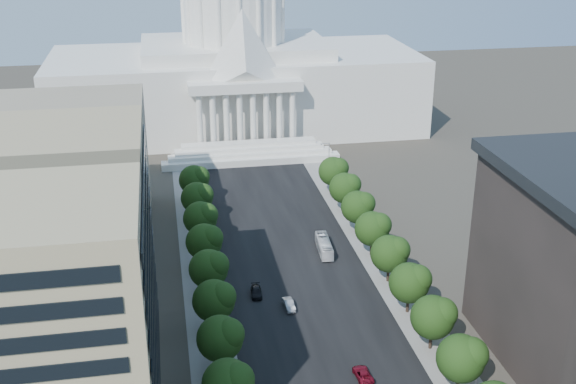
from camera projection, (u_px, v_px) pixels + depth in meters
road_asphalt at (285, 249)px, 159.50m from camera, size 30.00×260.00×0.01m
sidewalk_left at (199, 256)px, 156.38m from camera, size 8.00×260.00×0.02m
sidewalk_right at (368, 242)px, 162.62m from camera, size 8.00×260.00×0.02m
capitol at (235, 68)px, 238.56m from camera, size 120.00×56.00×73.00m
office_block_left at (5, 299)px, 100.32m from camera, size 40.00×52.00×40.00m
office_block_left_far at (57, 184)px, 155.11m from camera, size 38.00×52.00×30.00m
tree_l_c at (230, 383)px, 104.74m from camera, size 7.79×7.60×9.97m
tree_l_d at (222, 337)px, 115.69m from camera, size 7.79×7.60×9.97m
tree_l_e at (216, 300)px, 126.63m from camera, size 7.79×7.60×9.97m
tree_l_f at (210, 268)px, 137.58m from camera, size 7.79×7.60×9.97m
tree_l_g at (206, 241)px, 148.53m from camera, size 7.79×7.60×9.97m
tree_l_h at (202, 217)px, 159.48m from camera, size 7.79×7.60×9.97m
tree_l_i at (198, 197)px, 170.42m from camera, size 7.79×7.60×9.97m
tree_l_j at (195, 179)px, 181.37m from camera, size 7.79×7.60×9.97m
tree_r_c at (463, 357)px, 110.65m from camera, size 7.79×7.60×9.97m
tree_r_d at (435, 316)px, 121.60m from camera, size 7.79×7.60×9.97m
tree_r_e at (411, 282)px, 132.55m from camera, size 7.79×7.60×9.97m
tree_r_f at (391, 253)px, 143.50m from camera, size 7.79×7.60×9.97m
tree_r_g at (374, 228)px, 154.44m from camera, size 7.79×7.60×9.97m
tree_r_h at (359, 206)px, 165.39m from camera, size 7.79×7.60×9.97m
tree_r_i at (346, 187)px, 176.34m from camera, size 7.79×7.60×9.97m
tree_r_j at (334, 170)px, 187.29m from camera, size 7.79×7.60×9.97m
streetlight_b at (475, 363)px, 110.41m from camera, size 2.61×0.44×9.00m
streetlight_c at (419, 284)px, 133.22m from camera, size 2.61×0.44×9.00m
streetlight_d at (379, 228)px, 156.03m from camera, size 2.61×0.44×9.00m
streetlight_e at (350, 186)px, 178.83m from camera, size 2.61×0.44×9.00m
streetlight_f at (327, 154)px, 201.64m from camera, size 2.61×0.44×9.00m
car_silver at (289, 305)px, 135.97m from camera, size 2.00×4.86×1.56m
car_red at (363, 374)px, 116.10m from camera, size 2.71×5.34×1.45m
car_dark_b at (256, 292)px, 140.46m from camera, size 2.38×5.20×1.47m
city_bus at (324, 246)px, 157.50m from camera, size 3.24×10.97×3.01m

